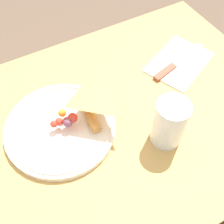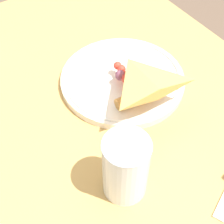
% 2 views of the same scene
% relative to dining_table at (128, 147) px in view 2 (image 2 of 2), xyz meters
% --- Properties ---
extents(dining_table, '(1.04, 0.65, 0.76)m').
position_rel_dining_table_xyz_m(dining_table, '(0.00, 0.00, 0.00)').
color(dining_table, tan).
rests_on(dining_table, ground_plane).
extents(plate_pizza, '(0.27, 0.27, 0.06)m').
position_rel_dining_table_xyz_m(plate_pizza, '(-0.07, 0.03, 0.15)').
color(plate_pizza, silver).
rests_on(plate_pizza, dining_table).
extents(milk_glass, '(0.08, 0.08, 0.13)m').
position_rel_dining_table_xyz_m(milk_glass, '(0.14, -0.11, 0.19)').
color(milk_glass, white).
rests_on(milk_glass, dining_table).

